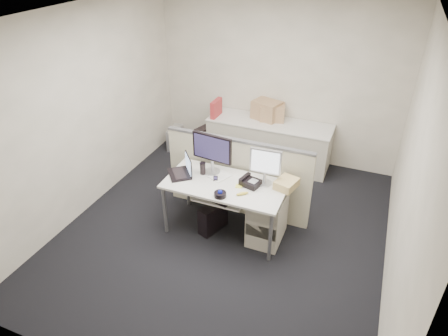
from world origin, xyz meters
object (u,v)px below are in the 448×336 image
at_px(desk, 225,188).
at_px(laptop, 179,166).
at_px(desk_phone, 250,183).
at_px(monitor_main, 212,154).

height_order(desk, laptop, laptop).
xyz_separation_m(laptop, desk_phone, (0.92, 0.11, -0.09)).
xyz_separation_m(desk, desk_phone, (0.30, 0.08, 0.10)).
distance_m(desk, desk_phone, 0.33).
height_order(desk, desk_phone, desk_phone).
bearing_deg(desk_phone, desk, -151.14).
relative_size(monitor_main, desk_phone, 2.35).
bearing_deg(monitor_main, desk_phone, -3.61).
distance_m(desk, laptop, 0.65).
bearing_deg(desk, desk_phone, 14.93).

